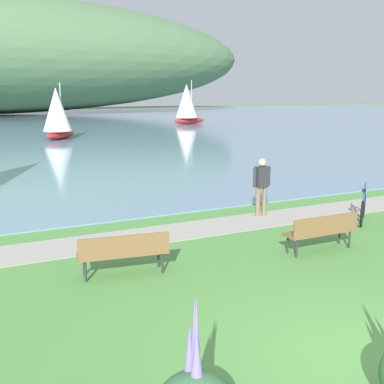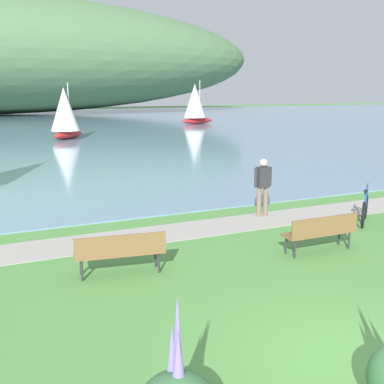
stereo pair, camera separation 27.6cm
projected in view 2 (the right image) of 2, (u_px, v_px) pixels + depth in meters
ground_plane at (356, 366)px, 6.41m from camera, size 200.00×200.00×0.00m
bay_water at (19, 126)px, 49.38m from camera, size 180.00×80.00×0.04m
shoreline_path at (169, 233)px, 12.39m from camera, size 60.00×1.50×0.01m
park_bench_near_camera at (321, 230)px, 10.80m from camera, size 1.80×0.50×0.88m
park_bench_further_along at (120, 250)px, 9.46m from camera, size 1.85×0.73×0.88m
bicycle_leaning_near_bench at (365, 209)px, 13.25m from camera, size 1.36×1.23×1.01m
person_at_shoreline at (263, 184)px, 13.80m from camera, size 0.61×0.25×1.71m
sailboat_mid_bay at (195, 104)px, 50.95m from camera, size 4.07×2.75×4.62m
sailboat_far_off at (65, 113)px, 35.32m from camera, size 3.27×3.36×4.15m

